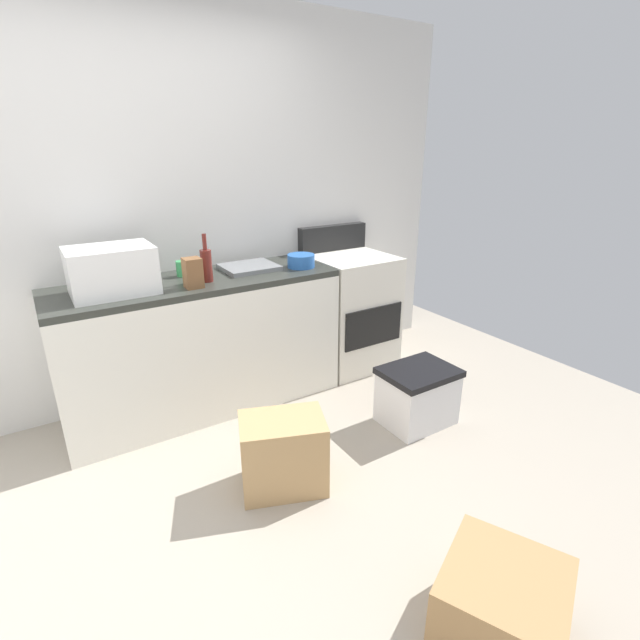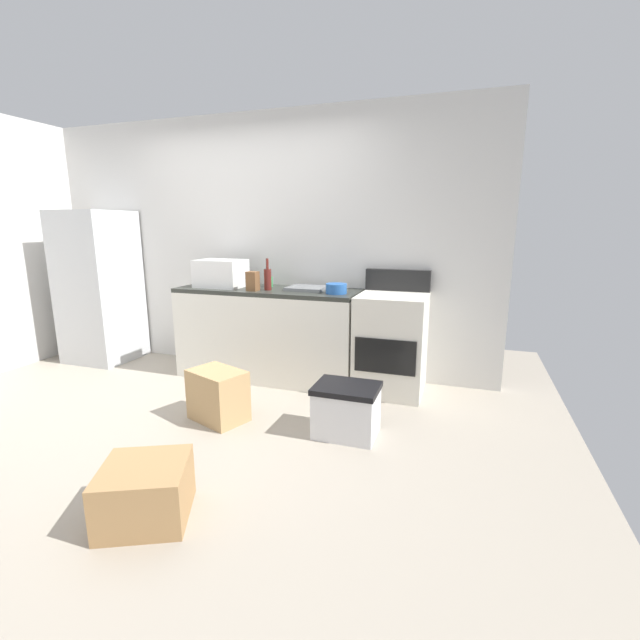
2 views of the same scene
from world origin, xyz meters
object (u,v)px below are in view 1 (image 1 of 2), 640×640
stove_oven (350,309)px  microwave (112,270)px  storage_bin (417,396)px  mixing_bowl (301,261)px  coffee_mug (183,268)px  wine_bottle (206,264)px  cardboard_box_large (283,453)px  knife_block (193,273)px  cardboard_box_medium (502,606)px

stove_oven → microwave: microwave is taller
storage_bin → microwave: bearing=149.3°
microwave → mixing_bowl: (1.22, -0.05, -0.09)m
microwave → coffee_mug: bearing=19.6°
microwave → coffee_mug: 0.48m
wine_bottle → mixing_bowl: bearing=0.1°
coffee_mug → cardboard_box_large: coffee_mug is taller
microwave → coffee_mug: microwave is taller
knife_block → stove_oven: bearing=7.8°
wine_bottle → mixing_bowl: (0.68, 0.00, -0.06)m
storage_bin → wine_bottle: bearing=139.5°
microwave → wine_bottle: wine_bottle is taller
storage_bin → cardboard_box_large: bearing=-175.6°
microwave → wine_bottle: bearing=-5.6°
coffee_mug → knife_block: knife_block is taller
microwave → cardboard_box_medium: size_ratio=1.08×
microwave → mixing_bowl: microwave is taller
coffee_mug → mixing_bowl: (0.77, -0.21, -0.00)m
coffee_mug → stove_oven: bearing=-5.3°
mixing_bowl → storage_bin: (0.34, -0.87, -0.75)m
coffee_mug → cardboard_box_large: 1.39m
microwave → storage_bin: (1.56, -0.92, -0.84)m
stove_oven → mixing_bowl: bearing=-169.4°
cardboard_box_medium → knife_block: bearing=101.1°
stove_oven → knife_block: 1.40m
wine_bottle → storage_bin: bearing=-40.5°
knife_block → storage_bin: size_ratio=0.39×
cardboard_box_medium → microwave: bearing=110.8°
knife_block → microwave: bearing=162.2°
stove_oven → cardboard_box_medium: size_ratio=2.57×
wine_bottle → storage_bin: size_ratio=0.65×
wine_bottle → knife_block: 0.14m
stove_oven → coffee_mug: stove_oven is taller
stove_oven → cardboard_box_medium: stove_oven is taller
microwave → mixing_bowl: bearing=-2.4°
cardboard_box_medium → storage_bin: size_ratio=0.93×
cardboard_box_large → cardboard_box_medium: 1.18m
microwave → knife_block: bearing=-17.8°
wine_bottle → cardboard_box_medium: wine_bottle is taller
knife_block → cardboard_box_large: knife_block is taller
knife_block → mixing_bowl: size_ratio=0.95×
stove_oven → storage_bin: 1.02m
wine_bottle → cardboard_box_large: 1.25m
stove_oven → cardboard_box_large: 1.59m
cardboard_box_large → cardboard_box_medium: (0.28, -1.15, -0.05)m
cardboard_box_medium → storage_bin: bearing=58.7°
wine_bottle → coffee_mug: wine_bottle is taller
stove_oven → storage_bin: size_ratio=2.39×
wine_bottle → mixing_bowl: wine_bottle is taller
mixing_bowl → wine_bottle: bearing=-179.9°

